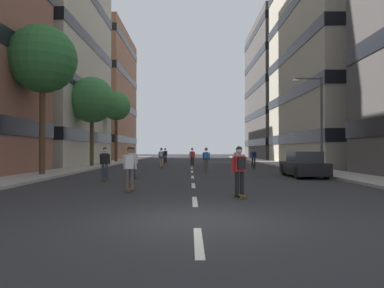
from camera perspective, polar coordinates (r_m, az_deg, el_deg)
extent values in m
plane|color=#28282B|center=(34.66, -0.07, -3.55)|extent=(156.25, 156.25, 0.00)
cube|color=#9E9991|center=(38.97, -13.76, -3.12)|extent=(2.72, 71.61, 0.14)
cube|color=#9E9991|center=(39.05, 13.56, -3.11)|extent=(2.72, 71.61, 0.14)
cube|color=silver|center=(6.79, 1.04, -15.09)|extent=(0.16, 2.20, 0.01)
cube|color=silver|center=(11.70, 0.45, -9.02)|extent=(0.16, 2.20, 0.01)
cube|color=silver|center=(16.66, 0.21, -6.55)|extent=(0.16, 2.20, 0.01)
cube|color=silver|center=(21.64, 0.09, -5.22)|extent=(0.16, 2.20, 0.01)
cube|color=silver|center=(26.63, 0.01, -4.38)|extent=(0.16, 2.20, 0.01)
cube|color=silver|center=(31.62, -0.04, -3.81)|extent=(0.16, 2.20, 0.01)
cube|color=silver|center=(36.62, -0.08, -3.39)|extent=(0.16, 2.20, 0.01)
cube|color=silver|center=(41.61, -0.11, -3.08)|extent=(0.16, 2.20, 0.01)
cube|color=silver|center=(46.61, -0.13, -2.83)|extent=(0.16, 2.20, 0.01)
cube|color=silver|center=(51.61, -0.15, -2.63)|extent=(0.16, 2.20, 0.01)
cube|color=silver|center=(56.60, -0.17, -2.46)|extent=(0.16, 2.20, 0.01)
cube|color=silver|center=(61.60, -0.18, -2.33)|extent=(0.16, 2.20, 0.01)
cube|color=silver|center=(66.60, -0.19, -2.21)|extent=(0.16, 2.20, 0.01)
cube|color=#BCB29E|center=(45.69, -26.00, 19.35)|extent=(16.55, 17.94, 34.67)
cube|color=black|center=(42.94, -26.11, 1.03)|extent=(16.67, 18.06, 1.10)
cube|color=black|center=(43.38, -26.07, 7.59)|extent=(16.67, 18.06, 1.10)
cube|color=black|center=(44.36, -26.03, 13.93)|extent=(16.67, 18.06, 1.10)
cube|color=#9E6B51|center=(64.01, -17.43, 7.24)|extent=(16.55, 19.22, 21.12)
cube|color=black|center=(63.41, -17.46, 0.61)|extent=(16.67, 19.34, 1.10)
cube|color=black|center=(63.76, -17.44, 5.36)|extent=(16.67, 19.34, 1.10)
cube|color=black|center=(64.53, -17.42, 10.03)|extent=(16.67, 19.34, 1.10)
cube|color=black|center=(65.72, -17.40, 14.56)|extent=(16.67, 19.34, 1.10)
cube|color=#B2A893|center=(44.76, 25.75, 15.16)|extent=(16.55, 20.22, 27.81)
cube|color=black|center=(43.08, 25.84, 0.77)|extent=(16.67, 20.34, 1.10)
cube|color=black|center=(43.44, 25.80, 6.89)|extent=(16.67, 20.34, 1.10)
cube|color=black|center=(44.29, 25.77, 12.85)|extent=(16.67, 20.34, 1.10)
cube|color=black|center=(45.60, 25.73, 18.52)|extent=(16.67, 20.34, 1.10)
cube|color=#4C4744|center=(64.22, 17.05, 7.93)|extent=(16.55, 19.19, 22.71)
cube|color=black|center=(63.50, 17.08, 0.21)|extent=(16.67, 19.31, 1.10)
cube|color=black|center=(63.73, 17.06, 4.30)|extent=(16.67, 19.31, 1.10)
cube|color=black|center=(64.29, 17.05, 8.33)|extent=(16.67, 19.31, 1.10)
cube|color=black|center=(65.16, 17.03, 12.28)|extent=(16.67, 19.31, 1.10)
cube|color=black|center=(66.33, 17.02, 16.10)|extent=(16.67, 19.31, 1.10)
cube|color=black|center=(22.68, 17.15, -3.65)|extent=(1.80, 4.40, 0.70)
cube|color=#2D3338|center=(22.51, 17.25, -1.96)|extent=(1.60, 2.10, 0.64)
cylinder|color=black|center=(23.86, 14.26, -4.02)|extent=(0.22, 0.64, 0.64)
cylinder|color=black|center=(24.32, 17.92, -3.94)|extent=(0.22, 0.64, 0.64)
cylinder|color=black|center=(21.08, 16.25, -4.44)|extent=(0.22, 0.64, 0.64)
cylinder|color=black|center=(21.59, 20.34, -4.34)|extent=(0.22, 0.64, 0.64)
cylinder|color=#4C3823|center=(34.56, -15.50, 0.51)|extent=(0.36, 0.36, 4.59)
sphere|color=#387A3D|center=(34.85, -15.47, 6.72)|extent=(4.21, 4.21, 4.21)
cylinder|color=#4C3823|center=(23.97, -22.51, 2.31)|extent=(0.36, 0.36, 5.61)
sphere|color=#2D6B33|center=(24.57, -22.46, 12.27)|extent=(4.14, 4.14, 4.14)
cylinder|color=#4C3823|center=(45.21, -11.87, 0.82)|extent=(0.36, 0.36, 5.56)
sphere|color=#387A3D|center=(45.50, -11.85, 5.87)|extent=(3.51, 3.51, 3.51)
cylinder|color=#3F3F44|center=(26.53, 19.73, 2.97)|extent=(0.16, 0.16, 6.50)
cylinder|color=#3F3F44|center=(26.62, 17.86, 9.78)|extent=(1.80, 0.10, 0.10)
ellipsoid|color=silver|center=(26.33, 15.97, 9.56)|extent=(0.50, 0.30, 0.24)
cube|color=brown|center=(19.69, -13.58, -5.41)|extent=(0.29, 0.92, 0.02)
cylinder|color=#D8BF4C|center=(20.01, -13.46, -5.47)|extent=(0.19, 0.09, 0.07)
cylinder|color=#D8BF4C|center=(19.37, -13.70, -5.62)|extent=(0.19, 0.09, 0.07)
cylinder|color=#2D334C|center=(19.67, -13.84, -4.21)|extent=(0.15, 0.15, 0.80)
cylinder|color=#2D334C|center=(19.65, -13.32, -4.22)|extent=(0.15, 0.15, 0.80)
cube|color=black|center=(19.63, -13.57, -2.25)|extent=(0.34, 0.23, 0.55)
cylinder|color=black|center=(19.71, -14.19, -2.32)|extent=(0.11, 0.24, 0.55)
cylinder|color=black|center=(19.65, -12.92, -2.33)|extent=(0.11, 0.24, 0.55)
sphere|color=beige|center=(19.64, -13.56, -0.92)|extent=(0.22, 0.22, 0.22)
sphere|color=black|center=(19.64, -13.56, -0.77)|extent=(0.21, 0.21, 0.21)
cube|color=brown|center=(12.82, 7.48, -7.93)|extent=(0.40, 0.92, 0.02)
cylinder|color=#D8BF4C|center=(13.13, 6.98, -7.97)|extent=(0.19, 0.11, 0.07)
cylinder|color=#D8BF4C|center=(12.53, 8.01, -8.32)|extent=(0.19, 0.11, 0.07)
cylinder|color=black|center=(12.75, 7.10, -6.11)|extent=(0.17, 0.17, 0.80)
cylinder|color=black|center=(12.81, 7.86, -6.09)|extent=(0.17, 0.17, 0.80)
cube|color=red|center=(12.73, 7.47, -3.07)|extent=(0.36, 0.27, 0.55)
cylinder|color=red|center=(12.70, 6.47, -3.21)|extent=(0.14, 0.24, 0.55)
cylinder|color=red|center=(12.86, 8.31, -3.17)|extent=(0.14, 0.24, 0.55)
sphere|color=beige|center=(12.74, 7.44, -1.03)|extent=(0.22, 0.22, 0.22)
sphere|color=black|center=(12.74, 7.44, -0.80)|extent=(0.21, 0.21, 0.21)
cube|color=black|center=(12.56, 7.77, -2.97)|extent=(0.29, 0.21, 0.40)
cube|color=brown|center=(34.54, 0.04, -3.42)|extent=(0.22, 0.90, 0.02)
cylinder|color=#D8BF4C|center=(34.86, 0.04, -3.47)|extent=(0.18, 0.07, 0.07)
cylinder|color=#D8BF4C|center=(34.22, 0.03, -3.53)|extent=(0.18, 0.07, 0.07)
cylinder|color=black|center=(34.52, -0.11, -2.74)|extent=(0.14, 0.14, 0.80)
cylinder|color=black|center=(34.52, 0.19, -2.74)|extent=(0.14, 0.14, 0.80)
cube|color=red|center=(34.51, 0.04, -1.62)|extent=(0.32, 0.21, 0.55)
cylinder|color=red|center=(34.56, -0.33, -1.66)|extent=(0.09, 0.23, 0.55)
cylinder|color=red|center=(34.55, 0.40, -1.66)|extent=(0.09, 0.23, 0.55)
sphere|color=beige|center=(34.52, 0.04, -0.86)|extent=(0.22, 0.22, 0.22)
sphere|color=black|center=(34.52, 0.04, -0.78)|extent=(0.21, 0.21, 0.21)
cube|color=brown|center=(14.58, -9.79, -7.06)|extent=(0.23, 0.91, 0.02)
cylinder|color=#D8BF4C|center=(14.90, -9.62, -7.11)|extent=(0.18, 0.08, 0.07)
cylinder|color=#D8BF4C|center=(14.27, -9.96, -7.39)|extent=(0.18, 0.08, 0.07)
cylinder|color=#594C47|center=(14.55, -10.14, -5.44)|extent=(0.14, 0.14, 0.80)
cylinder|color=#594C47|center=(14.53, -9.43, -5.45)|extent=(0.14, 0.14, 0.80)
cube|color=white|center=(14.50, -9.78, -2.79)|extent=(0.33, 0.21, 0.55)
cylinder|color=white|center=(14.58, -10.61, -2.88)|extent=(0.10, 0.23, 0.55)
cylinder|color=white|center=(14.52, -8.89, -2.90)|extent=(0.10, 0.23, 0.55)
sphere|color=#997051|center=(14.51, -9.76, -0.99)|extent=(0.22, 0.22, 0.22)
sphere|color=black|center=(14.51, -9.76, -0.79)|extent=(0.21, 0.21, 0.21)
cube|color=brown|center=(25.80, 7.16, -4.32)|extent=(0.27, 0.91, 0.02)
cylinder|color=#D8BF4C|center=(26.12, 7.02, -4.38)|extent=(0.18, 0.08, 0.07)
cylinder|color=#D8BF4C|center=(25.49, 7.31, -4.47)|extent=(0.18, 0.08, 0.07)
cylinder|color=#594C47|center=(25.76, 6.96, -3.41)|extent=(0.15, 0.15, 0.80)
cylinder|color=#594C47|center=(25.80, 7.36, -3.40)|extent=(0.15, 0.15, 0.80)
cube|color=white|center=(25.76, 7.16, -1.90)|extent=(0.33, 0.22, 0.55)
cylinder|color=white|center=(25.76, 6.66, -1.96)|extent=(0.11, 0.24, 0.55)
cylinder|color=white|center=(25.85, 7.61, -1.96)|extent=(0.11, 0.24, 0.55)
sphere|color=beige|center=(25.77, 7.15, -0.89)|extent=(0.22, 0.22, 0.22)
sphere|color=black|center=(25.77, 7.15, -0.78)|extent=(0.21, 0.21, 0.21)
cube|color=brown|center=(32.04, 9.68, -3.62)|extent=(0.20, 0.90, 0.02)
cylinder|color=#D8BF4C|center=(32.36, 9.58, -3.67)|extent=(0.18, 0.07, 0.07)
cylinder|color=#D8BF4C|center=(31.73, 9.78, -3.73)|extent=(0.18, 0.07, 0.07)
cylinder|color=black|center=(32.01, 9.52, -2.88)|extent=(0.14, 0.14, 0.80)
cylinder|color=black|center=(32.04, 9.84, -2.88)|extent=(0.14, 0.14, 0.80)
cube|color=blue|center=(32.01, 9.67, -1.67)|extent=(0.32, 0.20, 0.55)
cylinder|color=blue|center=(32.02, 9.27, -1.72)|extent=(0.09, 0.23, 0.55)
cylinder|color=blue|center=(32.09, 10.05, -1.72)|extent=(0.09, 0.23, 0.55)
sphere|color=tan|center=(32.02, 9.67, -0.86)|extent=(0.22, 0.22, 0.22)
sphere|color=black|center=(32.02, 9.67, -0.77)|extent=(0.21, 0.21, 0.21)
cube|color=black|center=(31.83, 9.73, -1.63)|extent=(0.26, 0.16, 0.40)
cube|color=brown|center=(43.17, -4.24, -2.89)|extent=(0.38, 0.92, 0.02)
cylinder|color=#D8BF4C|center=(43.49, -4.30, -2.93)|extent=(0.19, 0.10, 0.07)
cylinder|color=#D8BF4C|center=(42.86, -4.18, -2.97)|extent=(0.19, 0.10, 0.07)
cylinder|color=black|center=(43.15, -4.36, -2.34)|extent=(0.17, 0.17, 0.80)
cylinder|color=black|center=(43.17, -4.12, -2.34)|extent=(0.17, 0.17, 0.80)
cube|color=red|center=(43.15, -4.24, -1.45)|extent=(0.35, 0.26, 0.55)
cylinder|color=red|center=(43.17, -4.54, -1.48)|extent=(0.13, 0.24, 0.55)
cylinder|color=red|center=(43.23, -3.96, -1.48)|extent=(0.13, 0.24, 0.55)
sphere|color=#997051|center=(43.16, -4.24, -0.84)|extent=(0.22, 0.22, 0.22)
sphere|color=black|center=(43.16, -4.24, -0.77)|extent=(0.21, 0.21, 0.21)
cube|color=black|center=(42.97, -4.21, -1.41)|extent=(0.29, 0.21, 0.40)
cube|color=brown|center=(33.06, -4.85, -3.54)|extent=(0.27, 0.91, 0.02)
cylinder|color=#D8BF4C|center=(33.38, -4.76, -3.59)|extent=(0.18, 0.08, 0.07)
cylinder|color=#D8BF4C|center=(32.74, -4.94, -3.65)|extent=(0.18, 0.08, 0.07)
cylinder|color=tan|center=(33.05, -5.00, -2.82)|extent=(0.15, 0.15, 0.80)
cylinder|color=tan|center=(33.03, -4.69, -2.83)|extent=(0.15, 0.15, 0.80)
cube|color=blue|center=(33.02, -4.85, -1.65)|extent=(0.33, 0.22, 0.55)
cylinder|color=blue|center=(33.11, -5.21, -1.70)|extent=(0.11, 0.24, 0.55)
cylinder|color=blue|center=(33.04, -4.46, -1.70)|extent=(0.11, 0.24, 0.55)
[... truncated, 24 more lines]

